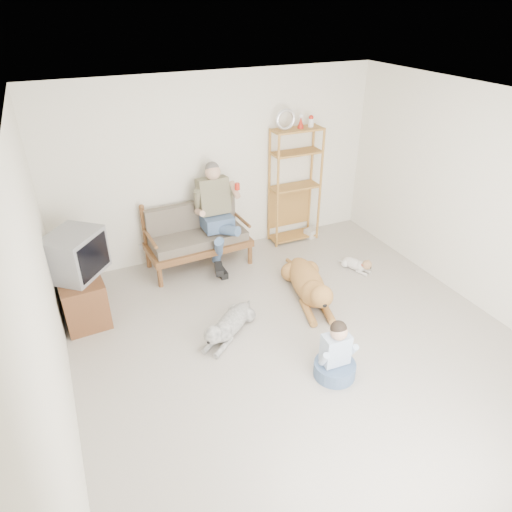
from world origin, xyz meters
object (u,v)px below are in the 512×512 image
loveseat (197,235)px  etagere (295,185)px  golden_retriever (310,285)px  tv_stand (82,295)px

loveseat → etagere: (1.70, 0.12, 0.46)m
loveseat → golden_retriever: bearing=-57.3°
golden_retriever → loveseat: bearing=139.5°
tv_stand → golden_retriever: bearing=-20.1°
loveseat → tv_stand: loveseat is taller
loveseat → golden_retriever: loveseat is taller
loveseat → golden_retriever: (1.07, -1.50, -0.28)m
loveseat → tv_stand: size_ratio=1.65×
loveseat → golden_retriever: 1.87m
golden_retriever → etagere: bearing=82.9°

